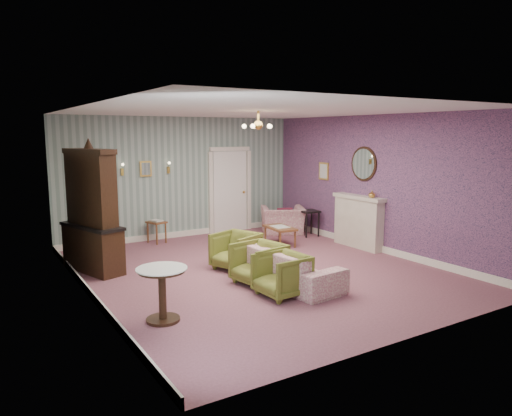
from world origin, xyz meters
TOP-DOWN VIEW (x-y plane):
  - floor at (0.00, 0.00)m, footprint 7.00×7.00m
  - ceiling at (0.00, 0.00)m, footprint 7.00×7.00m
  - wall_back at (0.00, 3.50)m, footprint 6.00×0.00m
  - wall_front at (0.00, -3.50)m, footprint 6.00×0.00m
  - wall_left at (-3.00, 0.00)m, footprint 0.00×7.00m
  - wall_right at (3.00, 0.00)m, footprint 0.00×7.00m
  - wall_right_floral at (2.98, 0.00)m, footprint 0.00×7.00m
  - door at (1.30, 3.46)m, footprint 1.12×0.12m
  - olive_chair_a at (-0.42, -1.37)m, footprint 0.71×0.75m
  - olive_chair_b at (-0.40, -0.66)m, footprint 0.81×0.85m
  - olive_chair_c at (-0.29, 0.32)m, footprint 0.91×0.94m
  - sofa_chintz at (0.01, -0.91)m, footprint 0.79×2.13m
  - wingback_chair at (2.29, 2.50)m, footprint 1.23×1.07m
  - dresser at (-2.59, 1.57)m, footprint 0.91×1.51m
  - fireplace at (2.86, 0.40)m, footprint 0.30×1.40m
  - mantel_vase at (2.84, 0.00)m, footprint 0.15×0.15m
  - oval_mirror at (2.96, 0.40)m, footprint 0.04×0.76m
  - framed_print at (2.97, 1.75)m, footprint 0.04×0.34m
  - coffee_table at (1.49, 1.46)m, footprint 0.54×0.88m
  - side_table_black at (2.65, 1.89)m, footprint 0.48×0.48m
  - pedestal_table at (-2.37, -1.37)m, footprint 0.83×0.83m
  - nesting_table at (-0.80, 3.15)m, footprint 0.44×0.50m
  - gilt_mirror_back at (-0.90, 3.46)m, footprint 0.28×0.06m
  - sconce_left at (-1.45, 3.44)m, footprint 0.16×0.12m
  - sconce_right at (-0.35, 3.44)m, footprint 0.16×0.12m
  - chandelier at (0.00, 0.00)m, footprint 0.56×0.56m
  - burgundy_cushion at (2.24, 2.35)m, footprint 0.41×0.28m

SIDE VIEW (x-z plane):
  - floor at x=0.00m, z-range 0.00..0.00m
  - coffee_table at x=1.49m, z-range 0.00..0.43m
  - nesting_table at x=-0.80m, z-range 0.00..0.55m
  - side_table_black at x=2.65m, z-range 0.00..0.64m
  - olive_chair_a at x=-0.42m, z-range 0.00..0.73m
  - pedestal_table at x=-2.37m, z-range 0.00..0.75m
  - olive_chair_c at x=-0.29m, z-range 0.00..0.76m
  - olive_chair_b at x=-0.40m, z-range 0.00..0.77m
  - sofa_chintz at x=0.01m, z-range 0.00..0.81m
  - wingback_chair at x=2.29m, z-range 0.00..0.91m
  - burgundy_cushion at x=2.24m, z-range 0.28..0.68m
  - fireplace at x=2.86m, z-range 0.00..1.16m
  - door at x=1.30m, z-range 0.00..2.16m
  - dresser at x=-2.59m, z-range 0.00..2.37m
  - mantel_vase at x=2.84m, z-range 1.16..1.31m
  - wall_back at x=0.00m, z-range -1.55..4.45m
  - wall_front at x=0.00m, z-range -1.55..4.45m
  - wall_left at x=-3.00m, z-range -2.05..4.95m
  - wall_right at x=3.00m, z-range -2.05..4.95m
  - wall_right_floral at x=2.98m, z-range -2.05..4.95m
  - framed_print at x=2.97m, z-range 1.39..1.81m
  - gilt_mirror_back at x=-0.90m, z-range 1.52..1.88m
  - sconce_left at x=-1.45m, z-range 1.55..1.85m
  - sconce_right at x=-0.35m, z-range 1.55..1.85m
  - oval_mirror at x=2.96m, z-range 1.43..2.27m
  - chandelier at x=0.00m, z-range 2.45..2.81m
  - ceiling at x=0.00m, z-range 2.90..2.90m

